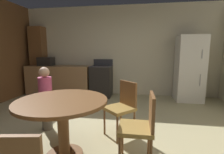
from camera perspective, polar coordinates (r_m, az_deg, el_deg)
The scene contains 11 objects.
ground_plane at distance 2.65m, azimuth -5.87°, elevation -21.86°, with size 14.00×14.00×0.00m, color tan.
wall_back at distance 5.24m, azimuth 2.35°, elevation 8.87°, with size 6.20×0.12×2.70m, color beige.
kitchen_counter at distance 5.45m, azimuth -17.51°, elevation -1.05°, with size 1.98×0.60×0.90m, color #9E754C.
pantry_column at distance 5.92m, azimuth -23.71°, elevation 5.22°, with size 0.44×0.36×2.10m, color brown.
oven_range at distance 5.00m, azimuth -3.63°, elevation -1.31°, with size 0.60×0.60×1.10m.
refrigerator at distance 4.97m, azimuth 24.96°, elevation 2.61°, with size 0.68×0.68×1.76m.
microwave at distance 5.58m, azimuth -21.65°, elevation 4.96°, with size 0.44×0.32×0.26m, color black.
dining_table at distance 2.22m, azimuth -16.58°, elevation -11.46°, with size 1.12×1.12×0.76m.
chair_northeast at distance 2.71m, azimuth 3.63°, elevation -9.47°, with size 0.57×0.57×0.87m.
chair_east at distance 2.06m, azimuth 10.05°, elevation -15.71°, with size 0.40×0.40×0.87m.
person_child at distance 3.07m, azimuth -21.73°, elevation -6.37°, with size 0.31×0.31×1.09m.
Camera 1 is at (0.60, -2.20, 1.36)m, focal length 26.71 mm.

